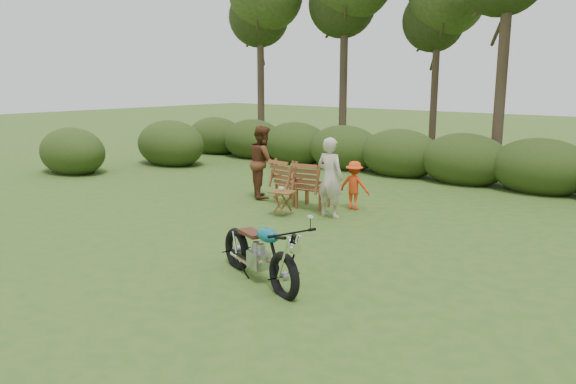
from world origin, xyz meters
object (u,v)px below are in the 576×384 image
Objects in this scene: cup at (281,189)px; adult_a at (329,217)px; lawn_chair_right at (313,208)px; adult_b at (263,197)px; side_table at (283,203)px; motorcycle at (259,280)px; child at (354,209)px; lawn_chair_left at (292,203)px.

cup is 0.06× the size of adult_a.
lawn_chair_right is 1.13m from cup.
adult_b reaches higher than adult_a.
adult_b is at bearing 144.48° from side_table.
lawn_chair_right is 0.60× the size of adult_b.
lawn_chair_right is (-2.17, 4.18, 0.00)m from motorcycle.
cup reaches higher than lawn_chair_right.
lawn_chair_right is at bearing 85.74° from side_table.
adult_b is 1.62× the size of child.
motorcycle is 5.17m from lawn_chair_left.
child is (-1.39, 4.65, 0.00)m from motorcycle.
lawn_chair_right is at bearing 176.03° from lawn_chair_left.
adult_a reaches higher than side_table.
motorcycle is 4.71m from lawn_chair_right.
cup is 0.10× the size of child.
adult_a is (0.78, -0.46, 0.00)m from lawn_chair_right.
adult_a is at bearing 29.63° from cup.
motorcycle is 1.11× the size of adult_b.
child is (0.79, 0.47, 0.00)m from lawn_chair_right.
adult_a is 2.48m from adult_b.
child reaches higher than lawn_chair_left.
lawn_chair_right is 9.69× the size of cup.
cup is 1.95m from adult_b.
cup is at bearing 123.96° from lawn_chair_left.
cup is (-0.11, -0.97, 0.57)m from lawn_chair_right.
child is at bearing -160.30° from lawn_chair_right.
child is at bearing -130.79° from adult_b.
side_table is 0.30× the size of adult_b.
cup is at bearing 165.83° from side_table.
side_table is at bearing 125.39° from lawn_chair_left.
adult_b reaches higher than lawn_chair_right.
cup is 1.78m from child.
cup is (-0.04, 0.01, 0.31)m from side_table.
motorcycle reaches higher than side_table.
lawn_chair_left is (-0.70, 0.12, 0.00)m from lawn_chair_right.
lawn_chair_left is at bearing 118.55° from cup.
cup is at bearing 72.17° from lawn_chair_right.
adult_b reaches higher than motorcycle.
adult_b is (-2.41, 0.59, 0.00)m from adult_a.
motorcycle is at bearing 129.21° from lawn_chair_left.
child is (0.86, 1.44, -0.26)m from side_table.
cup reaches higher than motorcycle.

